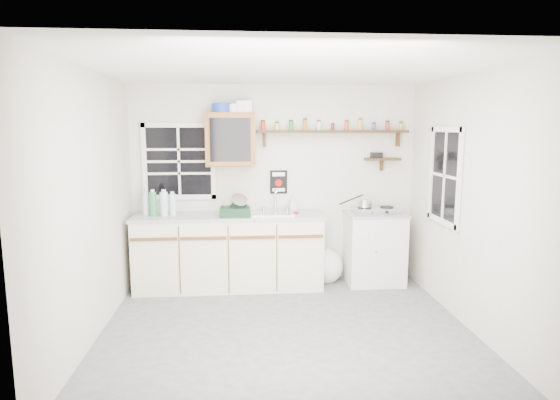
{
  "coord_description": "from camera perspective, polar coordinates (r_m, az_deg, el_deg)",
  "views": [
    {
      "loc": [
        -0.41,
        -4.34,
        1.96
      ],
      "look_at": [
        -0.02,
        0.55,
        1.21
      ],
      "focal_mm": 30.0,
      "sensor_mm": 36.0,
      "label": 1
    }
  ],
  "objects": [
    {
      "name": "main_cabinet",
      "position": [
        5.84,
        -6.21,
        -6.19
      ],
      "size": [
        2.31,
        0.63,
        0.92
      ],
      "color": "beige",
      "rests_on": "floor"
    },
    {
      "name": "saucepan",
      "position": [
        5.92,
        10.24,
        -0.42
      ],
      "size": [
        0.38,
        0.25,
        0.17
      ],
      "rotation": [
        0.0,
        0.0,
        -0.53
      ],
      "color": "#B6B6BB",
      "rests_on": "hotplate"
    },
    {
      "name": "trash_bag",
      "position": [
        6.1,
        5.66,
        -8.02
      ],
      "size": [
        0.42,
        0.38,
        0.49
      ],
      "color": "white",
      "rests_on": "floor"
    },
    {
      "name": "secondary_shelf",
      "position": [
        6.14,
        12.17,
        4.96
      ],
      "size": [
        0.45,
        0.16,
        0.24
      ],
      "color": "black",
      "rests_on": "wall_back"
    },
    {
      "name": "dish_rack",
      "position": [
        5.61,
        -5.38,
        -1.09
      ],
      "size": [
        0.36,
        0.28,
        0.27
      ],
      "rotation": [
        0.0,
        0.0,
        0.0
      ],
      "color": "black",
      "rests_on": "main_cabinet"
    },
    {
      "name": "water_bottles",
      "position": [
        5.79,
        -14.5,
        -0.47
      ],
      "size": [
        0.4,
        0.15,
        0.32
      ],
      "color": "#ADC2CA",
      "rests_on": "main_cabinet"
    },
    {
      "name": "sink",
      "position": [
        5.75,
        -0.93,
        -1.57
      ],
      "size": [
        0.52,
        0.44,
        0.29
      ],
      "color": "#B6B6BB",
      "rests_on": "main_cabinet"
    },
    {
      "name": "window_back",
      "position": [
        5.99,
        -12.21,
        4.61
      ],
      "size": [
        0.93,
        0.03,
        0.98
      ],
      "color": "black",
      "rests_on": "wall_back"
    },
    {
      "name": "rag",
      "position": [
        5.76,
        1.6,
        -1.59
      ],
      "size": [
        0.15,
        0.13,
        0.02
      ],
      "primitive_type": "cube",
      "rotation": [
        0.0,
        0.0,
        -0.19
      ],
      "color": "maroon",
      "rests_on": "main_cabinet"
    },
    {
      "name": "soap_bottle",
      "position": [
        5.97,
        1.53,
        -0.35
      ],
      "size": [
        0.11,
        0.12,
        0.2
      ],
      "primitive_type": "imported",
      "rotation": [
        0.0,
        0.0,
        0.34
      ],
      "color": "silver",
      "rests_on": "main_cabinet"
    },
    {
      "name": "upper_cabinet_clutter",
      "position": [
        5.79,
        -6.04,
        11.15
      ],
      "size": [
        0.48,
        0.24,
        0.14
      ],
      "color": "#18329F",
      "rests_on": "upper_cabinet"
    },
    {
      "name": "window_right",
      "position": [
        5.39,
        19.49,
        2.8
      ],
      "size": [
        0.03,
        0.78,
        1.08
      ],
      "color": "black",
      "rests_on": "wall_back"
    },
    {
      "name": "room",
      "position": [
        4.42,
        0.78,
        -0.52
      ],
      "size": [
        3.64,
        3.24,
        2.54
      ],
      "color": "#4D4C4F",
      "rests_on": "ground"
    },
    {
      "name": "right_cabinet",
      "position": [
        6.1,
        11.4,
        -5.73
      ],
      "size": [
        0.73,
        0.57,
        0.91
      ],
      "color": "beige",
      "rests_on": "floor"
    },
    {
      "name": "warning_sign",
      "position": [
        5.99,
        -0.17,
        2.21
      ],
      "size": [
        0.22,
        0.02,
        0.3
      ],
      "color": "black",
      "rests_on": "wall_back"
    },
    {
      "name": "upper_cabinet",
      "position": [
        5.79,
        -6.04,
        7.35
      ],
      "size": [
        0.6,
        0.32,
        0.65
      ],
      "color": "brown",
      "rests_on": "wall_back"
    },
    {
      "name": "hotplate",
      "position": [
        5.97,
        11.59,
        -1.21
      ],
      "size": [
        0.59,
        0.35,
        0.08
      ],
      "rotation": [
        0.0,
        0.0,
        0.1
      ],
      "color": "#B6B6BB",
      "rests_on": "right_cabinet"
    },
    {
      "name": "spice_shelf",
      "position": [
        5.96,
        6.3,
        8.38
      ],
      "size": [
        1.91,
        0.18,
        0.35
      ],
      "color": "black",
      "rests_on": "wall_back"
    }
  ]
}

